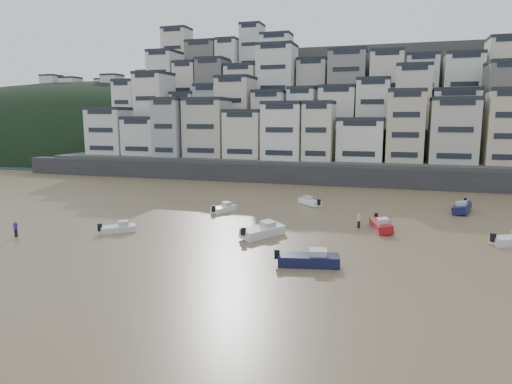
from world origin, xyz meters
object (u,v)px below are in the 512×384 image
(boat_i, at_px, (462,206))
(boat_a, at_px, (309,257))
(boat_c, at_px, (263,230))
(boat_e, at_px, (381,224))
(boat_f, at_px, (224,207))
(person_pink, at_px, (359,220))
(person_blue, at_px, (16,229))
(boat_j, at_px, (118,227))
(boat_h, at_px, (310,201))

(boat_i, height_order, boat_a, boat_i)
(boat_c, xyz_separation_m, boat_e, (11.81, 6.65, -0.03))
(boat_f, bearing_deg, person_pink, -83.72)
(person_blue, bearing_deg, boat_j, 27.37)
(boat_f, distance_m, person_pink, 18.33)
(boat_i, relative_size, boat_c, 1.03)
(boat_h, distance_m, person_blue, 37.42)
(person_blue, bearing_deg, boat_e, 21.24)
(boat_c, bearing_deg, boat_f, 68.28)
(boat_c, height_order, boat_e, boat_c)
(boat_h, xyz_separation_m, person_blue, (-26.48, -26.43, 0.25))
(person_pink, bearing_deg, boat_e, -7.30)
(boat_f, height_order, boat_e, boat_e)
(boat_c, bearing_deg, person_blue, 136.99)
(boat_h, height_order, boat_a, boat_a)
(boat_f, distance_m, boat_j, 15.41)
(boat_f, xyz_separation_m, boat_e, (20.37, -4.19, 0.15))
(boat_e, bearing_deg, person_pink, -112.00)
(boat_f, relative_size, boat_i, 0.74)
(boat_j, bearing_deg, boat_f, 20.89)
(boat_f, xyz_separation_m, boat_i, (30.26, 8.86, 0.21))
(boat_f, distance_m, boat_i, 31.53)
(boat_h, height_order, person_blue, person_blue)
(boat_i, height_order, boat_c, boat_i)
(boat_f, bearing_deg, boat_j, 171.00)
(boat_e, relative_size, person_pink, 3.18)
(boat_i, bearing_deg, boat_a, -14.17)
(boat_a, bearing_deg, person_blue, 167.61)
(boat_j, height_order, boat_a, boat_a)
(boat_a, relative_size, boat_e, 1.02)
(person_blue, height_order, person_pink, same)
(boat_c, bearing_deg, person_pink, -23.37)
(boat_h, bearing_deg, boat_a, 145.98)
(boat_c, xyz_separation_m, person_pink, (9.36, 6.96, 0.09))
(boat_h, distance_m, boat_a, 27.27)
(boat_i, height_order, person_pink, person_pink)
(boat_i, distance_m, boat_c, 29.31)
(boat_c, bearing_deg, boat_a, -111.48)
(boat_e, distance_m, person_pink, 2.47)
(boat_a, distance_m, person_pink, 15.28)
(boat_j, height_order, person_blue, person_blue)
(boat_j, bearing_deg, person_blue, 165.73)
(boat_i, xyz_separation_m, person_blue, (-46.62, -27.32, 0.06))
(boat_i, relative_size, boat_e, 1.07)
(boat_i, distance_m, person_blue, 54.04)
(boat_i, bearing_deg, boat_h, -72.75)
(person_pink, bearing_deg, person_blue, -156.95)
(boat_a, bearing_deg, boat_f, 116.75)
(boat_a, xyz_separation_m, boat_e, (5.41, 14.67, -0.02))
(boat_h, relative_size, boat_e, 0.82)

